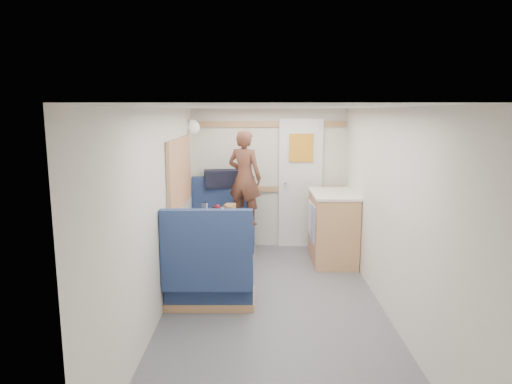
{
  "coord_description": "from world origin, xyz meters",
  "views": [
    {
      "loc": [
        -0.16,
        -4.27,
        1.96
      ],
      "look_at": [
        -0.18,
        0.9,
        1.04
      ],
      "focal_mm": 32.0,
      "sensor_mm": 36.0,
      "label": 1
    }
  ],
  "objects_px": {
    "bench_far": "(223,232)",
    "dome_light": "(192,127)",
    "tumbler_mid": "(205,207)",
    "pepper_grinder": "(214,210)",
    "bench_near": "(210,277)",
    "person": "(245,178)",
    "dinette_table": "(217,230)",
    "salt_grinder": "(223,212)",
    "orange_fruit": "(233,215)",
    "wine_glass": "(217,208)",
    "cheese_block": "(225,220)",
    "tumbler_left": "(194,220)",
    "tumbler_right": "(224,210)",
    "beer_glass": "(236,214)",
    "galley_counter": "(332,227)",
    "duffel_bag": "(223,178)",
    "tray": "(229,223)",
    "bread_loaf": "(229,208)"
  },
  "relations": [
    {
      "from": "dome_light",
      "to": "tumbler_mid",
      "type": "xyz_separation_m",
      "value": [
        0.22,
        -0.57,
        -0.97
      ]
    },
    {
      "from": "galley_counter",
      "to": "bread_loaf",
      "type": "relative_size",
      "value": 4.17
    },
    {
      "from": "bench_near",
      "to": "wine_glass",
      "type": "relative_size",
      "value": 6.25
    },
    {
      "from": "cheese_block",
      "to": "tumbler_left",
      "type": "height_order",
      "value": "tumbler_left"
    },
    {
      "from": "tray",
      "to": "orange_fruit",
      "type": "bearing_deg",
      "value": 81.57
    },
    {
      "from": "person",
      "to": "orange_fruit",
      "type": "height_order",
      "value": "person"
    },
    {
      "from": "bench_far",
      "to": "dome_light",
      "type": "relative_size",
      "value": 5.25
    },
    {
      "from": "tray",
      "to": "beer_glass",
      "type": "distance_m",
      "value": 0.27
    },
    {
      "from": "cheese_block",
      "to": "tumbler_right",
      "type": "height_order",
      "value": "tumbler_right"
    },
    {
      "from": "person",
      "to": "bread_loaf",
      "type": "xyz_separation_m",
      "value": [
        -0.18,
        -0.43,
        -0.32
      ]
    },
    {
      "from": "tray",
      "to": "tumbler_left",
      "type": "height_order",
      "value": "tumbler_left"
    },
    {
      "from": "dome_light",
      "to": "duffel_bag",
      "type": "height_order",
      "value": "dome_light"
    },
    {
      "from": "beer_glass",
      "to": "duffel_bag",
      "type": "bearing_deg",
      "value": 101.63
    },
    {
      "from": "tray",
      "to": "bread_loaf",
      "type": "xyz_separation_m",
      "value": [
        -0.04,
        0.6,
        0.04
      ]
    },
    {
      "from": "cheese_block",
      "to": "bread_loaf",
      "type": "height_order",
      "value": "bread_loaf"
    },
    {
      "from": "orange_fruit",
      "to": "wine_glass",
      "type": "relative_size",
      "value": 0.44
    },
    {
      "from": "tray",
      "to": "bench_far",
      "type": "bearing_deg",
      "value": 98.12
    },
    {
      "from": "person",
      "to": "tumbler_mid",
      "type": "height_order",
      "value": "person"
    },
    {
      "from": "beer_glass",
      "to": "pepper_grinder",
      "type": "bearing_deg",
      "value": 142.29
    },
    {
      "from": "cheese_block",
      "to": "salt_grinder",
      "type": "height_order",
      "value": "salt_grinder"
    },
    {
      "from": "pepper_grinder",
      "to": "wine_glass",
      "type": "bearing_deg",
      "value": -73.62
    },
    {
      "from": "galley_counter",
      "to": "tumbler_left",
      "type": "height_order",
      "value": "galley_counter"
    },
    {
      "from": "tumbler_right",
      "to": "beer_glass",
      "type": "relative_size",
      "value": 1.09
    },
    {
      "from": "tumbler_right",
      "to": "pepper_grinder",
      "type": "height_order",
      "value": "tumbler_right"
    },
    {
      "from": "tumbler_left",
      "to": "bread_loaf",
      "type": "relative_size",
      "value": 0.53
    },
    {
      "from": "beer_glass",
      "to": "tray",
      "type": "bearing_deg",
      "value": -102.84
    },
    {
      "from": "tumbler_mid",
      "to": "person",
      "type": "bearing_deg",
      "value": 43.48
    },
    {
      "from": "tumbler_mid",
      "to": "pepper_grinder",
      "type": "distance_m",
      "value": 0.16
    },
    {
      "from": "dinette_table",
      "to": "salt_grinder",
      "type": "xyz_separation_m",
      "value": [
        0.06,
        0.11,
        0.2
      ]
    },
    {
      "from": "galley_counter",
      "to": "duffel_bag",
      "type": "height_order",
      "value": "duffel_bag"
    },
    {
      "from": "dinette_table",
      "to": "person",
      "type": "relative_size",
      "value": 0.72
    },
    {
      "from": "bench_far",
      "to": "bench_near",
      "type": "distance_m",
      "value": 1.73
    },
    {
      "from": "bench_far",
      "to": "beer_glass",
      "type": "bearing_deg",
      "value": -75.99
    },
    {
      "from": "dinette_table",
      "to": "bench_near",
      "type": "bearing_deg",
      "value": -90.0
    },
    {
      "from": "bench_near",
      "to": "person",
      "type": "relative_size",
      "value": 0.82
    },
    {
      "from": "galley_counter",
      "to": "wine_glass",
      "type": "bearing_deg",
      "value": -157.6
    },
    {
      "from": "dinette_table",
      "to": "person",
      "type": "distance_m",
      "value": 0.96
    },
    {
      "from": "person",
      "to": "cheese_block",
      "type": "relative_size",
      "value": 14.15
    },
    {
      "from": "duffel_bag",
      "to": "beer_glass",
      "type": "xyz_separation_m",
      "value": [
        0.24,
        -1.16,
        -0.26
      ]
    },
    {
      "from": "dinette_table",
      "to": "beer_glass",
      "type": "height_order",
      "value": "beer_glass"
    },
    {
      "from": "tumbler_right",
      "to": "salt_grinder",
      "type": "xyz_separation_m",
      "value": [
        -0.01,
        -0.07,
        -0.01
      ]
    },
    {
      "from": "orange_fruit",
      "to": "bread_loaf",
      "type": "xyz_separation_m",
      "value": [
        -0.07,
        0.41,
        -0.01
      ]
    },
    {
      "from": "person",
      "to": "pepper_grinder",
      "type": "xyz_separation_m",
      "value": [
        -0.36,
        -0.56,
        -0.32
      ]
    },
    {
      "from": "tray",
      "to": "bread_loaf",
      "type": "distance_m",
      "value": 0.61
    },
    {
      "from": "bench_far",
      "to": "tumbler_left",
      "type": "distance_m",
      "value": 1.34
    },
    {
      "from": "duffel_bag",
      "to": "orange_fruit",
      "type": "bearing_deg",
      "value": -89.93
    },
    {
      "from": "bread_loaf",
      "to": "salt_grinder",
      "type": "bearing_deg",
      "value": -109.1
    },
    {
      "from": "cheese_block",
      "to": "wine_glass",
      "type": "height_order",
      "value": "wine_glass"
    },
    {
      "from": "pepper_grinder",
      "to": "tumbler_left",
      "type": "bearing_deg",
      "value": -107.45
    },
    {
      "from": "person",
      "to": "bread_loaf",
      "type": "distance_m",
      "value": 0.57
    }
  ]
}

